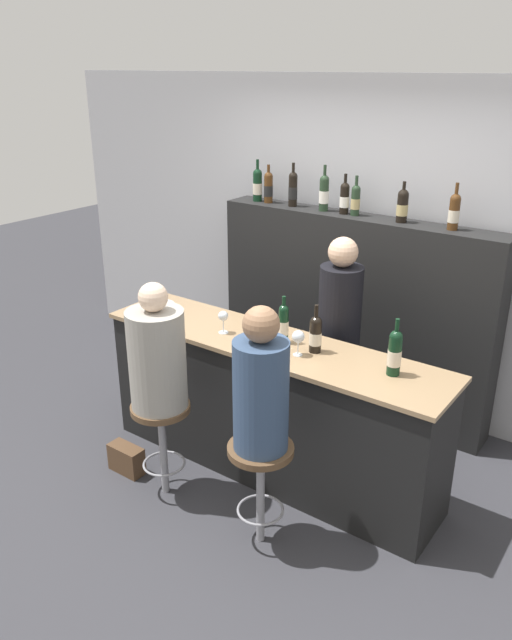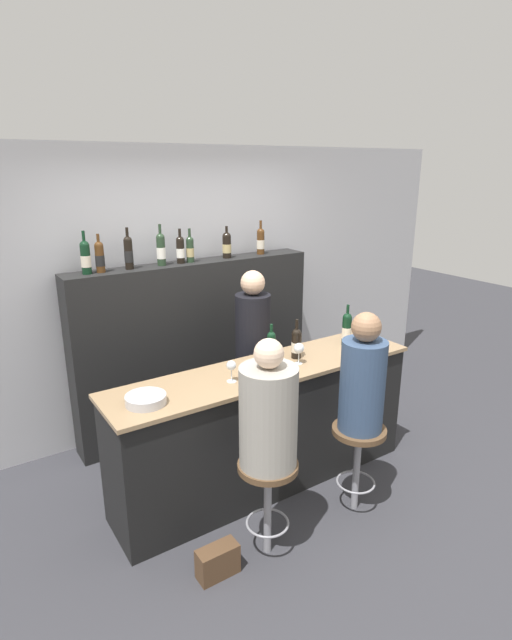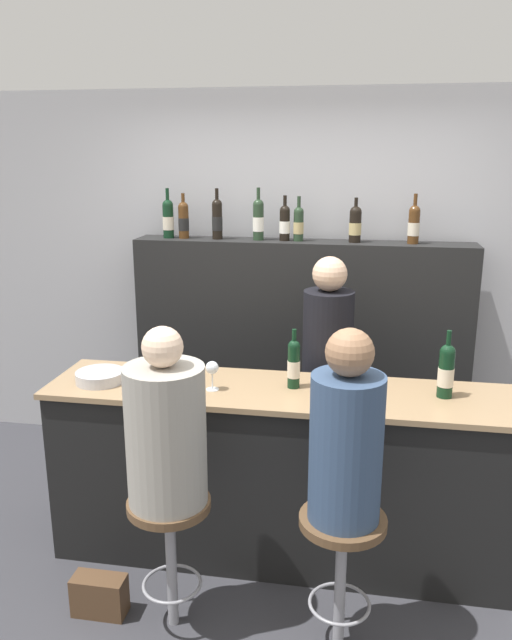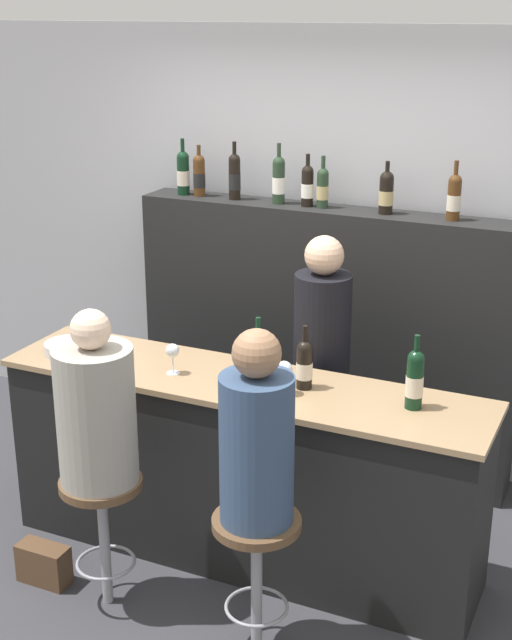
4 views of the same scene
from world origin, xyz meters
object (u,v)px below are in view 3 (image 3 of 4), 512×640
Objects in this scene: wine_bottle_backbar_7 at (414,224)px; metal_bowl at (100,377)px; handbag at (100,595)px; wine_bottle_backbar_3 at (258,219)px; wine_bottle_backbar_5 at (299,223)px; guest_seated_right at (346,438)px; wine_bottle_backbar_4 at (285,222)px; guest_seated_left at (166,430)px; bar_stool_right at (342,545)px; wine_glass_0 at (212,369)px; bar_stool_left at (170,528)px; bartender at (326,396)px; wine_bottle_backbar_1 at (184,220)px; wine_glass_1 at (327,375)px; wine_bottle_counter_1 at (340,368)px; wine_bottle_backbar_2 at (217,219)px; wine_bottle_backbar_0 at (168,218)px; wine_bottle_backbar_6 at (355,224)px; wine_bottle_counter_2 at (446,370)px; wine_bottle_counter_0 at (294,363)px.

metal_bowl is (-1.68, -1.20, -0.72)m from wine_bottle_backbar_7.
wine_bottle_backbar_3 is at bearing 74.69° from handbag.
metal_bowl is at bearing -144.51° from wine_bottle_backbar_7.
guest_seated_right is (0.40, -1.76, -0.69)m from wine_bottle_backbar_5.
guest_seated_left is at bearing -99.38° from wine_bottle_backbar_4.
bar_stool_right is 0.51m from guest_seated_right.
wine_glass_0 is 0.18× the size of guest_seated_right.
bar_stool_left is 1.32m from bartender.
metal_bowl is at bearing 157.01° from bar_stool_right.
wine_bottle_backbar_1 reaches higher than guest_seated_right.
wine_glass_1 is 1.22m from metal_bowl.
wine_bottle_backbar_1 is at bearing 135.83° from wine_bottle_counter_1.
bar_stool_right is (0.95, -1.76, -1.22)m from wine_bottle_backbar_2.
wine_bottle_backbar_0 is 0.21× the size of bartender.
handbag is at bearing -130.45° from wine_bottle_backbar_7.
wine_bottle_backbar_6 is 1.87× the size of wine_glass_0.
bar_stool_right is 2.53× the size of handbag.
wine_bottle_backbar_5 is 1.93m from guest_seated_right.
wine_bottle_counter_1 reaches higher than metal_bowl.
wine_bottle_backbar_0 reaches higher than wine_bottle_backbar_5.
wine_glass_1 is 0.10× the size of bartender.
bar_stool_right is at bearing -82.62° from bartender.
wine_bottle_counter_2 reaches higher than wine_glass_1.
bartender reaches higher than wine_glass_0.
wine_bottle_counter_1 is 0.90× the size of wine_bottle_backbar_3.
wine_bottle_backbar_7 reaches higher than bartender.
guest_seated_right reaches higher than wine_glass_0.
wine_bottle_backbar_6 is 0.44× the size of bar_stool_left.
wine_bottle_backbar_0 is 2.41m from handbag.
wine_bottle_backbar_2 is at bearing 180.00° from wine_bottle_backbar_4.
wine_bottle_backbar_0 is 0.99× the size of wine_bottle_backbar_2.
bartender is (-0.09, 0.48, -0.35)m from wine_bottle_counter_1.
wine_bottle_counter_0 reaches higher than handbag.
wine_bottle_backbar_0 is at bearing 88.59° from metal_bowl.
wine_bottle_backbar_7 is at bearing 78.74° from bar_stool_right.
wine_bottle_counter_0 is at bearing -71.25° from wine_bottle_backbar_3.
wine_bottle_backbar_1 is at bearing 103.06° from bar_stool_left.
bar_stool_left is (-0.07, -0.55, -0.58)m from wine_glass_0.
bar_stool_left is at bearing -102.30° from wine_bottle_backbar_5.
wine_bottle_backbar_2 is 1.92m from guest_seated_left.
wine_bottle_backbar_4 is at bearing 107.24° from wine_glass_1.
wine_bottle_backbar_6 is at bearing 0.00° from wine_bottle_backbar_2.
wine_bottle_counter_2 is at bearing 0.00° from wine_bottle_counter_1.
bar_stool_right is (0.78, 0.00, 0.00)m from bar_stool_left.
wine_glass_1 is at bearing -86.85° from bartender.
guest_seated_right reaches higher than bar_stool_right.
bartender reaches higher than wine_glass_1.
wine_bottle_backbar_0 is 1.16× the size of wine_bottle_backbar_6.
wine_bottle_counter_2 is 1.42m from guest_seated_left.
wine_bottle_backbar_1 is 0.88× the size of wine_bottle_backbar_3.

